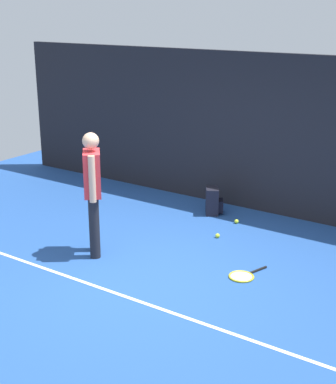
% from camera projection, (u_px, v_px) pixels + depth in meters
% --- Properties ---
extents(ground_plane, '(12.00, 12.00, 0.00)m').
position_uv_depth(ground_plane, '(150.00, 275.00, 7.17)').
color(ground_plane, '#234C93').
extents(back_fence, '(10.00, 0.10, 2.58)m').
position_uv_depth(back_fence, '(258.00, 134.00, 9.12)').
color(back_fence, black).
rests_on(back_fence, ground).
extents(court_line, '(9.00, 0.05, 0.00)m').
position_uv_depth(court_line, '(119.00, 294.00, 6.67)').
color(court_line, white).
rests_on(court_line, ground).
extents(tennis_player, '(0.43, 0.45, 1.70)m').
position_uv_depth(tennis_player, '(93.00, 187.00, 7.49)').
color(tennis_player, black).
rests_on(tennis_player, ground).
extents(tennis_racket, '(0.41, 0.64, 0.03)m').
position_uv_depth(tennis_racket, '(243.00, 276.00, 7.11)').
color(tennis_racket, black).
rests_on(tennis_racket, ground).
extents(backpack, '(0.38, 0.37, 0.44)m').
position_uv_depth(backpack, '(213.00, 201.00, 9.23)').
color(backpack, black).
rests_on(backpack, ground).
extents(tennis_ball_near_player, '(0.07, 0.07, 0.07)m').
position_uv_depth(tennis_ball_near_player, '(236.00, 221.00, 8.86)').
color(tennis_ball_near_player, '#CCE033').
rests_on(tennis_ball_near_player, ground).
extents(tennis_ball_by_fence, '(0.07, 0.07, 0.07)m').
position_uv_depth(tennis_ball_by_fence, '(218.00, 236.00, 8.31)').
color(tennis_ball_by_fence, '#CCE033').
rests_on(tennis_ball_by_fence, ground).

